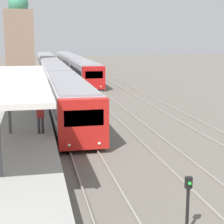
{
  "coord_description": "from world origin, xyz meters",
  "views": [
    {
      "loc": [
        -2.44,
        -4.16,
        5.97
      ],
      "look_at": [
        2.08,
        17.21,
        1.59
      ],
      "focal_mm": 60.0,
      "sensor_mm": 36.0,
      "label": 1
    }
  ],
  "objects_px": {
    "person_on_platform": "(40,116)",
    "signal_post_near": "(188,199)",
    "train_far": "(73,64)",
    "train_near": "(52,71)"
  },
  "relations": [
    {
      "from": "person_on_platform",
      "to": "signal_post_near",
      "type": "height_order",
      "value": "person_on_platform"
    },
    {
      "from": "train_far",
      "to": "signal_post_near",
      "type": "relative_size",
      "value": 23.07
    },
    {
      "from": "signal_post_near",
      "to": "train_near",
      "type": "bearing_deg",
      "value": 92.98
    },
    {
      "from": "train_near",
      "to": "train_far",
      "type": "xyz_separation_m",
      "value": [
        4.17,
        13.36,
        -0.04
      ]
    },
    {
      "from": "train_near",
      "to": "train_far",
      "type": "bearing_deg",
      "value": 72.68
    },
    {
      "from": "person_on_platform",
      "to": "train_far",
      "type": "relative_size",
      "value": 0.04
    },
    {
      "from": "train_near",
      "to": "signal_post_near",
      "type": "bearing_deg",
      "value": -87.02
    },
    {
      "from": "train_near",
      "to": "train_far",
      "type": "height_order",
      "value": "train_near"
    },
    {
      "from": "person_on_platform",
      "to": "train_far",
      "type": "distance_m",
      "value": 42.88
    },
    {
      "from": "train_near",
      "to": "signal_post_near",
      "type": "relative_size",
      "value": 32.81
    }
  ]
}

